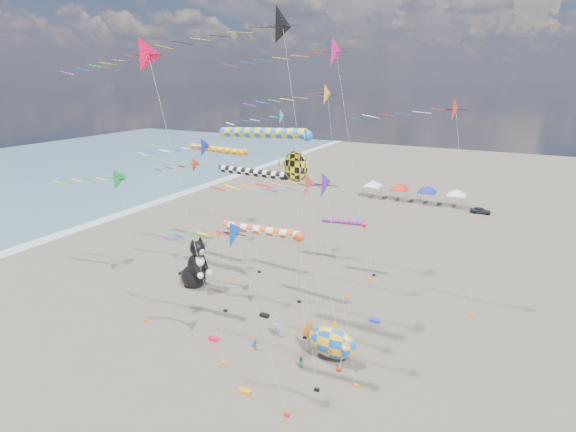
# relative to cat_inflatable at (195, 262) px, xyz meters

# --- Properties ---
(ground) EXTENTS (260.00, 260.00, 0.00)m
(ground) POSITION_rel_cat_inflatable_xyz_m (11.81, -14.22, -2.95)
(ground) COLOR #50473B
(ground) RESTS_ON ground
(delta_kite_0) EXTENTS (10.95, 2.09, 14.27)m
(delta_kite_0) POSITION_rel_cat_inflatable_xyz_m (-3.32, -7.98, 9.93)
(delta_kite_0) COLOR #0E9030
(delta_kite_0) RESTS_ON ground
(delta_kite_1) EXTENTS (9.92, 1.74, 13.49)m
(delta_kite_1) POSITION_rel_cat_inflatable_xyz_m (-2.39, 3.51, 9.27)
(delta_kite_1) COLOR red
(delta_kite_1) RESTS_ON ground
(delta_kite_2) EXTENTS (10.23, 1.91, 16.88)m
(delta_kite_2) POSITION_rel_cat_inflatable_xyz_m (2.11, -3.06, 12.59)
(delta_kite_2) COLOR #161FBE
(delta_kite_2) RESTS_ON ground
(delta_kite_3) EXTENTS (17.03, 3.13, 27.40)m
(delta_kite_3) POSITION_rel_cat_inflatable_xyz_m (10.53, -1.45, 22.64)
(delta_kite_3) COLOR black
(delta_kite_3) RESTS_ON ground
(delta_kite_4) EXTENTS (12.58, 2.13, 21.54)m
(delta_kite_4) POSITION_rel_cat_inflatable_xyz_m (10.87, 5.05, 17.16)
(delta_kite_4) COLOR #FFA01E
(delta_kite_4) RESTS_ON ground
(delta_kite_5) EXTENTS (18.06, 3.23, 26.16)m
(delta_kite_5) POSITION_rel_cat_inflatable_xyz_m (11.09, 10.22, 21.36)
(delta_kite_5) COLOR #D21171
(delta_kite_5) RESTS_ON ground
(delta_kite_6) EXTENTS (8.17, 2.01, 15.95)m
(delta_kite_6) POSITION_rel_cat_inflatable_xyz_m (17.70, -7.87, 11.70)
(delta_kite_6) COLOR #581991
(delta_kite_6) RESTS_ON ground
(delta_kite_7) EXTENTS (8.84, 1.97, 13.61)m
(delta_kite_7) POSITION_rel_cat_inflatable_xyz_m (14.13, -12.90, 9.36)
(delta_kite_7) COLOR blue
(delta_kite_7) RESTS_ON ground
(delta_kite_8) EXTENTS (11.19, 2.04, 15.28)m
(delta_kite_8) POSITION_rel_cat_inflatable_xyz_m (14.73, -4.61, 10.94)
(delta_kite_8) COLOR red
(delta_kite_8) RESTS_ON ground
(delta_kite_9) EXTENTS (12.47, 2.23, 20.46)m
(delta_kite_9) POSITION_rel_cat_inflatable_xyz_m (23.29, 7.03, 16.05)
(delta_kite_9) COLOR red
(delta_kite_9) RESTS_ON ground
(delta_kite_10) EXTENTS (12.24, 1.91, 18.60)m
(delta_kite_10) POSITION_rel_cat_inflatable_xyz_m (3.30, 10.85, 14.30)
(delta_kite_10) COLOR #18A8B7
(delta_kite_10) RESTS_ON ground
(delta_kite_11) EXTENTS (12.52, 2.59, 24.84)m
(delta_kite_11) POSITION_rel_cat_inflatable_xyz_m (6.31, -10.15, 20.33)
(delta_kite_11) COLOR #E80738
(delta_kite_11) RESTS_ON ground
(windsock_0) EXTENTS (9.40, 0.81, 13.43)m
(windsock_0) POSITION_rel_cat_inflatable_xyz_m (6.70, 1.87, 10.01)
(windsock_0) COLOR black
(windsock_0) RESTS_ON ground
(windsock_1) EXTENTS (6.67, 0.64, 6.33)m
(windsock_1) POSITION_rel_cat_inflatable_xyz_m (12.86, 11.63, 2.99)
(windsock_1) COLOR #E71045
(windsock_1) RESTS_ON ground
(windsock_2) EXTENTS (7.70, 0.67, 12.10)m
(windsock_2) POSITION_rel_cat_inflatable_xyz_m (14.53, -9.63, 8.72)
(windsock_2) COLOR #EE4610
(windsock_2) RESTS_ON ground
(windsock_3) EXTENTS (9.38, 0.75, 14.50)m
(windsock_3) POSITION_rel_cat_inflatable_xyz_m (-0.67, 6.32, 11.10)
(windsock_3) COLOR orange
(windsock_3) RESTS_ON ground
(windsock_4) EXTENTS (9.85, 0.89, 18.06)m
(windsock_4) POSITION_rel_cat_inflatable_xyz_m (10.97, -3.05, 14.60)
(windsock_4) COLOR blue
(windsock_4) RESTS_ON ground
(angelfish_kite) EXTENTS (3.74, 3.02, 16.12)m
(angelfish_kite) POSITION_rel_cat_inflatable_xyz_m (12.76, -1.79, 11.72)
(angelfish_kite) COLOR yellow
(angelfish_kite) RESTS_ON ground
(cat_inflatable) EXTENTS (4.80, 3.27, 5.91)m
(cat_inflatable) POSITION_rel_cat_inflatable_xyz_m (0.00, 0.00, 0.00)
(cat_inflatable) COLOR black
(cat_inflatable) RESTS_ON ground
(fish_inflatable) EXTENTS (5.49, 2.57, 3.78)m
(fish_inflatable) POSITION_rel_cat_inflatable_xyz_m (18.20, -5.71, -1.25)
(fish_inflatable) COLOR blue
(fish_inflatable) RESTS_ON ground
(person_adult) EXTENTS (0.75, 0.67, 1.71)m
(person_adult) POSITION_rel_cat_inflatable_xyz_m (12.60, -4.60, -2.10)
(person_adult) COLOR #8A8AA1
(person_adult) RESTS_ON ground
(child_green) EXTENTS (0.56, 0.47, 1.02)m
(child_green) POSITION_rel_cat_inflatable_xyz_m (16.49, -7.72, -2.44)
(child_green) COLOR #1E8E47
(child_green) RESTS_ON ground
(child_blue) EXTENTS (0.53, 0.61, 0.99)m
(child_blue) POSITION_rel_cat_inflatable_xyz_m (11.93, -7.24, -2.46)
(child_blue) COLOR #2E72BD
(child_blue) RESTS_ON ground
(kite_bag_0) EXTENTS (0.90, 0.44, 0.30)m
(kite_bag_0) POSITION_rel_cat_inflatable_xyz_m (9.91, -2.20, -2.80)
(kite_bag_0) COLOR black
(kite_bag_0) RESTS_ON ground
(kite_bag_1) EXTENTS (0.90, 0.44, 0.30)m
(kite_bag_1) POSITION_rel_cat_inflatable_xyz_m (14.11, -12.27, -2.80)
(kite_bag_1) COLOR orange
(kite_bag_1) RESTS_ON ground
(kite_bag_2) EXTENTS (0.90, 0.44, 0.30)m
(kite_bag_2) POSITION_rel_cat_inflatable_xyz_m (8.05, -7.72, -2.80)
(kite_bag_2) COLOR red
(kite_bag_2) RESTS_ON ground
(kite_bag_3) EXTENTS (0.90, 0.44, 0.30)m
(kite_bag_3) POSITION_rel_cat_inflatable_xyz_m (19.59, 1.70, -2.80)
(kite_bag_3) COLOR blue
(kite_bag_3) RESTS_ON ground
(tent_row) EXTENTS (19.20, 4.20, 3.80)m
(tent_row) POSITION_rel_cat_inflatable_xyz_m (13.31, 45.78, 0.19)
(tent_row) COLOR white
(tent_row) RESTS_ON ground
(parked_car) EXTENTS (3.30, 1.45, 1.11)m
(parked_car) POSITION_rel_cat_inflatable_xyz_m (25.08, 43.78, -2.40)
(parked_car) COLOR #26262D
(parked_car) RESTS_ON ground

